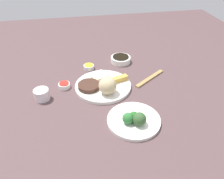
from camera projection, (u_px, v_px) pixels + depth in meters
tabletop at (107, 90)px, 1.09m from camera, size 2.20×2.20×0.02m
main_plate at (103, 86)px, 1.08m from camera, size 0.27×0.27×0.02m
rice_scoop at (108, 86)px, 1.00m from camera, size 0.08×0.08×0.08m
spring_roll at (117, 80)px, 1.09m from camera, size 0.06×0.12×0.02m
crab_rangoon_wonton at (99, 76)px, 1.13m from camera, size 0.10×0.10×0.02m
stir_fry_heap at (89, 86)px, 1.05m from camera, size 0.10×0.10×0.02m
broccoli_plate at (134, 120)px, 0.89m from camera, size 0.22×0.22×0.01m
broccoli_floret_0 at (128, 118)px, 0.86m from camera, size 0.05×0.05×0.05m
broccoli_floret_1 at (139, 119)px, 0.85m from camera, size 0.05×0.05×0.05m
broccoli_floret_2 at (134, 116)px, 0.88m from camera, size 0.04×0.04×0.04m
soy_sauce_bowl at (121, 60)px, 1.28m from camera, size 0.11×0.11×0.03m
soy_sauce_bowl_liquid at (121, 57)px, 1.27m from camera, size 0.09×0.09×0.00m
sauce_ramekin_hot_mustard at (89, 67)px, 1.22m from camera, size 0.06×0.06×0.02m
sauce_ramekin_hot_mustard_liquid at (89, 65)px, 1.21m from camera, size 0.05×0.05×0.00m
sauce_ramekin_sweet_and_sour at (64, 86)px, 1.08m from camera, size 0.06×0.06×0.02m
sauce_ramekin_sweet_and_sour_liquid at (64, 83)px, 1.07m from camera, size 0.05×0.05×0.00m
teacup at (42, 95)px, 1.00m from camera, size 0.07×0.07×0.05m
chopsticks_pair at (150, 78)px, 1.14m from camera, size 0.14×0.18×0.01m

